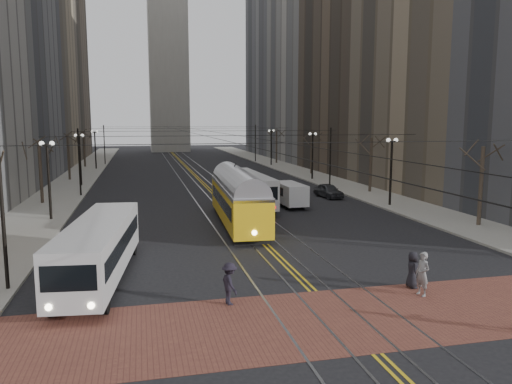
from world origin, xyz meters
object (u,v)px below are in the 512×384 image
sedan_grey (328,191)px  sedan_silver (245,175)px  transit_bus (99,251)px  pedestrian_b (422,274)px  pedestrian_a (412,270)px  rear_bus (248,190)px  cargo_van (290,195)px  pedestrian_d (230,284)px  streetcar (238,203)px

sedan_grey → sedan_silver: (-4.86, 15.84, 0.01)m
transit_bus → pedestrian_b: size_ratio=5.85×
sedan_grey → pedestrian_a: (-5.98, -25.46, 0.15)m
rear_bus → pedestrian_a: rear_bus is taller
transit_bus → pedestrian_a: 14.22m
transit_bus → rear_bus: (10.92, 17.94, 0.06)m
cargo_van → sedan_grey: size_ratio=1.17×
pedestrian_b → pedestrian_d: size_ratio=1.09×
sedan_grey → pedestrian_d: size_ratio=2.29×
streetcar → sedan_grey: streetcar is taller
rear_bus → pedestrian_b: size_ratio=5.84×
streetcar → pedestrian_d: bearing=-99.5°
pedestrian_b → pedestrian_d: 8.14m
transit_bus → sedan_grey: bearing=53.7°
rear_bus → sedan_silver: rear_bus is taller
transit_bus → pedestrian_a: bearing=-11.2°
cargo_van → sedan_silver: bearing=87.1°
pedestrian_a → streetcar: bearing=26.1°
pedestrian_b → sedan_grey: bearing=153.1°
streetcar → pedestrian_b: 16.67m
streetcar → sedan_silver: 27.04m
pedestrian_a → pedestrian_b: size_ratio=0.87×
rear_bus → pedestrian_b: (2.50, -23.23, -0.48)m
streetcar → rear_bus: size_ratio=1.20×
cargo_van → sedan_grey: cargo_van is taller
streetcar → pedestrian_b: bearing=-70.5°
pedestrian_b → transit_bus: bearing=-125.4°
transit_bus → cargo_van: transit_bus is taller
rear_bus → sedan_silver: (3.74, 19.07, -0.75)m
sedan_grey → pedestrian_a: bearing=-110.7°
transit_bus → pedestrian_a: transit_bus is taller
rear_bus → cargo_van: bearing=-16.8°
cargo_van → pedestrian_a: 21.26m
sedan_silver → pedestrian_d: bearing=-96.1°
transit_bus → sedan_silver: transit_bus is taller
pedestrian_d → streetcar: bearing=-25.6°
streetcar → pedestrian_d: size_ratio=7.63×
streetcar → pedestrian_b: (4.80, -15.95, -0.60)m
transit_bus → streetcar: size_ratio=0.84×
rear_bus → pedestrian_d: 23.10m
cargo_van → pedestrian_a: size_ratio=2.83×
cargo_van → sedan_silver: (0.27, 20.05, -0.34)m
rear_bus → cargo_van: size_ratio=2.38×
pedestrian_b → cargo_van: bearing=163.6°
transit_bus → pedestrian_d: 6.96m
rear_bus → pedestrian_b: 23.37m
pedestrian_d → sedan_silver: bearing=-26.0°
sedan_silver → pedestrian_a: bearing=-85.0°
cargo_van → pedestrian_b: cargo_van is taller
transit_bus → pedestrian_d: size_ratio=6.37×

